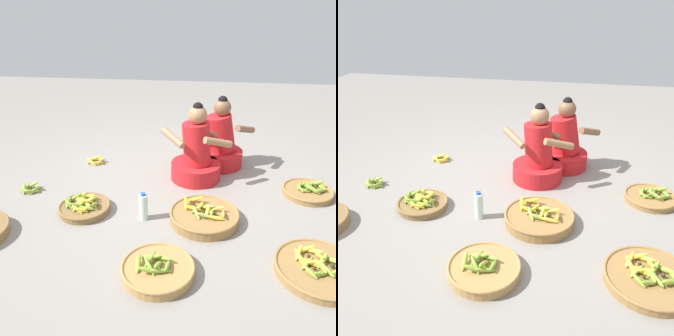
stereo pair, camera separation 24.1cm
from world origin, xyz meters
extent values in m
plane|color=gray|center=(0.00, 0.00, 0.00)|extent=(10.00, 10.00, 0.00)
cylinder|color=red|center=(0.24, 0.30, 0.09)|extent=(0.52, 0.52, 0.18)
cylinder|color=red|center=(0.24, 0.30, 0.40)|extent=(0.36, 0.34, 0.46)
sphere|color=#9E704C|center=(0.24, 0.30, 0.70)|extent=(0.19, 0.19, 0.19)
sphere|color=black|center=(0.24, 0.30, 0.78)|extent=(0.10, 0.10, 0.10)
cylinder|color=#9E704C|center=(0.00, 0.22, 0.48)|extent=(0.27, 0.26, 0.16)
cylinder|color=#9E704C|center=(0.45, 0.14, 0.48)|extent=(0.30, 0.21, 0.16)
cylinder|color=red|center=(0.49, 0.67, 0.09)|extent=(0.52, 0.52, 0.18)
cylinder|color=red|center=(0.49, 0.67, 0.39)|extent=(0.39, 0.33, 0.45)
sphere|color=brown|center=(0.49, 0.67, 0.68)|extent=(0.19, 0.19, 0.19)
sphere|color=black|center=(0.49, 0.67, 0.75)|extent=(0.10, 0.10, 0.10)
cylinder|color=brown|center=(0.30, 0.50, 0.47)|extent=(0.31, 0.17, 0.16)
cylinder|color=brown|center=(0.74, 0.60, 0.47)|extent=(0.25, 0.28, 0.16)
cylinder|color=brown|center=(-0.73, -0.46, 0.03)|extent=(0.45, 0.45, 0.06)
torus|color=brown|center=(-0.73, -0.46, 0.06)|extent=(0.46, 0.46, 0.02)
ellipsoid|color=olive|center=(-0.62, -0.48, 0.09)|extent=(0.05, 0.15, 0.09)
ellipsoid|color=olive|center=(-0.70, -0.41, 0.09)|extent=(0.15, 0.07, 0.08)
ellipsoid|color=olive|center=(-0.75, -0.47, 0.09)|extent=(0.05, 0.15, 0.08)
ellipsoid|color=olive|center=(-0.68, -0.54, 0.08)|extent=(0.15, 0.05, 0.06)
sphere|color=#382D19|center=(-0.68, -0.47, 0.08)|extent=(0.03, 0.03, 0.03)
ellipsoid|color=yellow|center=(-0.68, -0.38, 0.09)|extent=(0.06, 0.14, 0.08)
ellipsoid|color=yellow|center=(-0.71, -0.34, 0.09)|extent=(0.14, 0.10, 0.08)
ellipsoid|color=yellow|center=(-0.79, -0.36, 0.08)|extent=(0.10, 0.14, 0.07)
ellipsoid|color=yellow|center=(-0.79, -0.42, 0.08)|extent=(0.09, 0.14, 0.06)
ellipsoid|color=yellow|center=(-0.71, -0.44, 0.09)|extent=(0.14, 0.10, 0.09)
sphere|color=#382D19|center=(-0.74, -0.39, 0.08)|extent=(0.03, 0.03, 0.03)
ellipsoid|color=olive|center=(-0.74, -0.44, 0.09)|extent=(0.07, 0.16, 0.08)
ellipsoid|color=olive|center=(-0.77, -0.39, 0.08)|extent=(0.15, 0.11, 0.06)
ellipsoid|color=olive|center=(-0.84, -0.39, 0.09)|extent=(0.15, 0.10, 0.09)
ellipsoid|color=olive|center=(-0.87, -0.46, 0.09)|extent=(0.06, 0.15, 0.07)
ellipsoid|color=olive|center=(-0.85, -0.50, 0.09)|extent=(0.14, 0.13, 0.09)
ellipsoid|color=olive|center=(-0.78, -0.51, 0.09)|extent=(0.15, 0.09, 0.09)
sphere|color=#382D19|center=(-0.81, -0.45, 0.09)|extent=(0.03, 0.03, 0.03)
ellipsoid|color=yellow|center=(-0.68, -0.53, 0.08)|extent=(0.05, 0.13, 0.06)
ellipsoid|color=yellow|center=(-0.70, -0.48, 0.08)|extent=(0.12, 0.09, 0.06)
ellipsoid|color=yellow|center=(-0.75, -0.47, 0.08)|extent=(0.13, 0.07, 0.05)
ellipsoid|color=yellow|center=(-0.79, -0.52, 0.08)|extent=(0.03, 0.12, 0.07)
ellipsoid|color=yellow|center=(-0.75, -0.57, 0.09)|extent=(0.12, 0.07, 0.08)
ellipsoid|color=yellow|center=(-0.72, -0.58, 0.09)|extent=(0.13, 0.06, 0.08)
sphere|color=#382D19|center=(-0.73, -0.52, 0.08)|extent=(0.03, 0.03, 0.03)
cylinder|color=olive|center=(1.17, -1.04, 0.03)|extent=(0.62, 0.62, 0.06)
torus|color=olive|center=(1.17, -1.04, 0.06)|extent=(0.63, 0.63, 0.02)
ellipsoid|color=#8CAD38|center=(1.31, -1.04, 0.09)|extent=(0.06, 0.16, 0.07)
ellipsoid|color=#8CAD38|center=(1.27, -1.00, 0.08)|extent=(0.15, 0.11, 0.06)
ellipsoid|color=#8CAD38|center=(1.19, -1.01, 0.09)|extent=(0.12, 0.14, 0.09)
ellipsoid|color=#8CAD38|center=(1.19, -1.09, 0.08)|extent=(0.12, 0.14, 0.06)
ellipsoid|color=#8CAD38|center=(1.27, -1.11, 0.09)|extent=(0.15, 0.11, 0.08)
sphere|color=#382D19|center=(1.24, -1.05, 0.09)|extent=(0.03, 0.03, 0.03)
ellipsoid|color=yellow|center=(1.17, -0.96, 0.09)|extent=(0.05, 0.16, 0.09)
ellipsoid|color=yellow|center=(1.15, -0.91, 0.09)|extent=(0.14, 0.12, 0.09)
ellipsoid|color=yellow|center=(1.09, -0.90, 0.09)|extent=(0.16, 0.05, 0.09)
ellipsoid|color=yellow|center=(1.04, -0.94, 0.09)|extent=(0.09, 0.16, 0.07)
ellipsoid|color=yellow|center=(1.04, -0.99, 0.08)|extent=(0.08, 0.16, 0.07)
ellipsoid|color=yellow|center=(1.09, -1.03, 0.09)|extent=(0.16, 0.06, 0.07)
ellipsoid|color=yellow|center=(1.13, -1.03, 0.08)|extent=(0.16, 0.10, 0.07)
sphere|color=#382D19|center=(1.10, -0.97, 0.08)|extent=(0.03, 0.03, 0.03)
ellipsoid|color=#8CAD38|center=(1.17, -1.09, 0.08)|extent=(0.04, 0.13, 0.06)
ellipsoid|color=#8CAD38|center=(1.14, -1.04, 0.08)|extent=(0.13, 0.07, 0.05)
ellipsoid|color=#8CAD38|center=(1.07, -1.05, 0.08)|extent=(0.11, 0.11, 0.07)
ellipsoid|color=#8CAD38|center=(1.08, -1.13, 0.09)|extent=(0.12, 0.11, 0.07)
ellipsoid|color=#8CAD38|center=(1.14, -1.14, 0.09)|extent=(0.13, 0.08, 0.07)
sphere|color=#382D19|center=(1.11, -1.09, 0.08)|extent=(0.03, 0.03, 0.03)
cylinder|color=olive|center=(0.35, -0.50, 0.04)|extent=(0.59, 0.59, 0.08)
torus|color=olive|center=(0.35, -0.50, 0.08)|extent=(0.60, 0.60, 0.02)
ellipsoid|color=yellow|center=(0.51, -0.53, 0.11)|extent=(0.03, 0.15, 0.07)
ellipsoid|color=yellow|center=(0.45, -0.46, 0.11)|extent=(0.15, 0.05, 0.08)
ellipsoid|color=yellow|center=(0.37, -0.51, 0.12)|extent=(0.06, 0.15, 0.08)
ellipsoid|color=yellow|center=(0.44, -0.59, 0.11)|extent=(0.15, 0.04, 0.06)
sphere|color=#382D19|center=(0.44, -0.53, 0.11)|extent=(0.03, 0.03, 0.03)
ellipsoid|color=yellow|center=(0.32, -0.41, 0.11)|extent=(0.06, 0.16, 0.07)
ellipsoid|color=yellow|center=(0.27, -0.33, 0.12)|extent=(0.16, 0.06, 0.09)
ellipsoid|color=yellow|center=(0.18, -0.41, 0.12)|extent=(0.05, 0.16, 0.10)
ellipsoid|color=yellow|center=(0.25, -0.47, 0.11)|extent=(0.16, 0.03, 0.07)
sphere|color=#382D19|center=(0.25, -0.40, 0.11)|extent=(0.03, 0.03, 0.03)
ellipsoid|color=#9EB747|center=(0.41, -0.52, 0.11)|extent=(0.04, 0.16, 0.07)
ellipsoid|color=#9EB747|center=(0.37, -0.45, 0.12)|extent=(0.15, 0.08, 0.09)
ellipsoid|color=#9EB747|center=(0.29, -0.46, 0.11)|extent=(0.13, 0.14, 0.06)
ellipsoid|color=#9EB747|center=(0.28, -0.54, 0.11)|extent=(0.10, 0.15, 0.08)
ellipsoid|color=#9EB747|center=(0.35, -0.58, 0.11)|extent=(0.16, 0.04, 0.08)
sphere|color=#382D19|center=(0.34, -0.51, 0.11)|extent=(0.03, 0.03, 0.03)
cylinder|color=olive|center=(1.34, 0.07, 0.03)|extent=(0.47, 0.47, 0.05)
torus|color=olive|center=(1.34, 0.07, 0.05)|extent=(0.48, 0.48, 0.02)
ellipsoid|color=olive|center=(1.47, 0.10, 0.08)|extent=(0.07, 0.16, 0.06)
ellipsoid|color=olive|center=(1.43, 0.15, 0.09)|extent=(0.16, 0.08, 0.10)
ellipsoid|color=olive|center=(1.39, 0.15, 0.09)|extent=(0.16, 0.09, 0.08)
ellipsoid|color=olive|center=(1.34, 0.08, 0.08)|extent=(0.04, 0.15, 0.07)
ellipsoid|color=olive|center=(1.38, 0.02, 0.09)|extent=(0.15, 0.10, 0.09)
ellipsoid|color=olive|center=(1.45, 0.03, 0.08)|extent=(0.14, 0.13, 0.06)
sphere|color=#382D19|center=(1.41, 0.08, 0.08)|extent=(0.03, 0.03, 0.03)
ellipsoid|color=olive|center=(1.36, 0.07, 0.08)|extent=(0.03, 0.11, 0.06)
ellipsoid|color=olive|center=(1.33, 0.12, 0.08)|extent=(0.11, 0.09, 0.06)
ellipsoid|color=olive|center=(1.29, 0.12, 0.08)|extent=(0.11, 0.08, 0.06)
ellipsoid|color=olive|center=(1.26, 0.09, 0.08)|extent=(0.07, 0.11, 0.07)
ellipsoid|color=olive|center=(1.26, 0.05, 0.08)|extent=(0.07, 0.12, 0.06)
ellipsoid|color=olive|center=(1.30, 0.02, 0.07)|extent=(0.12, 0.05, 0.05)
ellipsoid|color=olive|center=(1.34, 0.03, 0.08)|extent=(0.11, 0.09, 0.07)
sphere|color=#382D19|center=(1.31, 0.07, 0.08)|extent=(0.03, 0.03, 0.03)
cylinder|color=#A87F47|center=(0.04, -1.19, 0.04)|extent=(0.51, 0.51, 0.07)
torus|color=#A87F47|center=(0.04, -1.19, 0.07)|extent=(0.52, 0.52, 0.02)
ellipsoid|color=olive|center=(0.11, -1.19, 0.10)|extent=(0.04, 0.16, 0.07)
ellipsoid|color=olive|center=(0.07, -1.12, 0.10)|extent=(0.15, 0.09, 0.06)
ellipsoid|color=olive|center=(-0.02, -1.16, 0.10)|extent=(0.09, 0.15, 0.08)
ellipsoid|color=olive|center=(-0.01, -1.23, 0.11)|extent=(0.12, 0.14, 0.09)
ellipsoid|color=olive|center=(0.07, -1.25, 0.10)|extent=(0.16, 0.08, 0.06)
sphere|color=#382D19|center=(0.05, -1.19, 0.10)|extent=(0.03, 0.03, 0.03)
ellipsoid|color=#8CAD38|center=(0.05, -1.21, 0.11)|extent=(0.06, 0.16, 0.10)
ellipsoid|color=#8CAD38|center=(-0.02, -1.13, 0.10)|extent=(0.16, 0.04, 0.07)
ellipsoid|color=#8CAD38|center=(-0.09, -1.20, 0.10)|extent=(0.05, 0.16, 0.08)
ellipsoid|color=#8CAD38|center=(-0.01, -1.26, 0.11)|extent=(0.16, 0.07, 0.09)
sphere|color=#382D19|center=(-0.02, -1.20, 0.10)|extent=(0.03, 0.03, 0.03)
ellipsoid|color=#8CAD38|center=(-1.32, -0.17, 0.03)|extent=(0.03, 0.14, 0.08)
ellipsoid|color=#8CAD38|center=(-1.34, -0.13, 0.03)|extent=(0.12, 0.12, 0.09)
ellipsoid|color=#8CAD38|center=(-1.40, -0.11, 0.03)|extent=(0.14, 0.07, 0.08)
ellipsoid|color=#8CAD38|center=(-1.44, -0.15, 0.03)|extent=(0.07, 0.15, 0.06)
ellipsoid|color=#8CAD38|center=(-1.44, -0.19, 0.03)|extent=(0.08, 0.14, 0.09)
ellipsoid|color=#8CAD38|center=(-1.39, -0.23, 0.03)|extent=(0.14, 0.06, 0.08)
ellipsoid|color=#8CAD38|center=(-1.34, -0.22, 0.03)|extent=(0.13, 0.11, 0.07)
sphere|color=#382D19|center=(-1.38, -0.17, 0.03)|extent=(0.03, 0.03, 0.03)
ellipsoid|color=yellow|center=(-0.87, 0.55, 0.03)|extent=(0.04, 0.15, 0.08)
ellipsoid|color=yellow|center=(-0.89, 0.59, 0.03)|extent=(0.13, 0.12, 0.08)
ellipsoid|color=yellow|center=(-0.96, 0.61, 0.03)|extent=(0.15, 0.09, 0.08)
ellipsoid|color=yellow|center=(-1.00, 0.56, 0.02)|extent=(0.06, 0.15, 0.05)
ellipsoid|color=yellow|center=(-0.96, 0.49, 0.03)|extent=(0.14, 0.09, 0.09)
ellipsoid|color=yellow|center=(-0.89, 0.50, 0.03)|extent=(0.13, 0.12, 0.06)
sphere|color=#382D19|center=(-0.94, 0.55, 0.03)|extent=(0.03, 0.03, 0.03)
cylinder|color=silver|center=(-0.18, -0.52, 0.12)|extent=(0.08, 0.08, 0.24)
cylinder|color=#2D59B7|center=(-0.18, -0.52, 0.25)|extent=(0.04, 0.04, 0.02)
camera|label=1|loc=(0.33, -3.06, 1.77)|focal=37.86mm
camera|label=2|loc=(0.57, -3.03, 1.77)|focal=37.86mm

